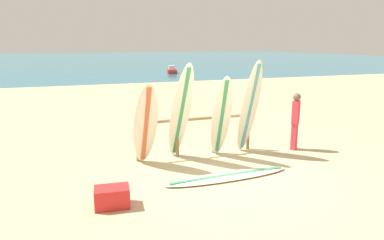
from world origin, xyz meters
name	(u,v)px	position (x,y,z in m)	size (l,w,h in m)	color
ground_plane	(230,176)	(0.00, 0.00, 0.00)	(120.00, 120.00, 0.00)	tan
ocean_water	(90,59)	(0.00, 58.00, 0.00)	(120.00, 80.00, 0.01)	teal
surfboard_rack	(196,129)	(-0.21, 1.63, 0.69)	(3.08, 0.09, 1.10)	olive
surfboard_leaning_far_left	(146,125)	(-1.57, 1.23, 0.99)	(0.65, 0.84, 1.98)	silver
surfboard_leaning_left	(181,112)	(-0.70, 1.33, 1.21)	(0.61, 1.12, 2.41)	white
surfboard_leaning_center_left	(221,117)	(0.29, 1.18, 1.05)	(0.56, 0.85, 2.09)	white
surfboard_leaning_center	(250,107)	(1.12, 1.31, 1.22)	(0.66, 0.77, 2.43)	silver
surfboard_lying_on_sand	(228,176)	(-0.08, -0.05, 0.04)	(2.86, 0.60, 0.08)	beige
beachgoer_standing	(295,119)	(2.45, 1.19, 0.84)	(0.29, 0.28, 1.53)	#D8333F
small_boat_offshore	(172,70)	(5.81, 25.08, 0.26)	(1.22, 2.35, 0.71)	#B22D28
cooler_box	(112,197)	(-2.56, -0.57, 0.18)	(0.60, 0.40, 0.36)	red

